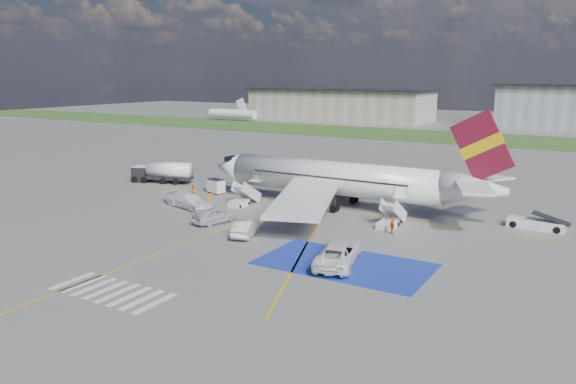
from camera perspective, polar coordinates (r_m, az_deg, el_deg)
name	(u,v)px	position (r m, az deg, el deg)	size (l,w,h in m)	color
ground	(269,235)	(54.62, -1.99, -4.36)	(400.00, 400.00, 0.00)	#60605E
grass_strip	(484,139)	(142.72, 19.25, 5.11)	(400.00, 30.00, 0.01)	#2D4C1E
taxiway_line_main	(325,210)	(64.68, 3.79, -1.79)	(120.00, 0.20, 0.01)	gold
taxiway_line_cross	(157,254)	(50.13, -13.12, -6.18)	(0.20, 60.00, 0.01)	gold
taxiway_line_diag	(325,210)	(64.68, 3.79, -1.79)	(0.20, 60.00, 0.01)	gold
staging_box	(344,264)	(46.66, 5.76, -7.29)	(14.00, 8.00, 0.01)	#1A2E9F
crosswalk	(112,292)	(42.77, -17.49, -9.63)	(9.00, 4.00, 0.01)	silver
terminal_west	(340,105)	(193.28, 5.29, 8.82)	(60.00, 22.00, 10.00)	gray
airliner	(345,179)	(65.08, 5.81, 1.31)	(36.81, 32.95, 11.92)	silver
airstairs_fwd	(241,200)	(66.62, -4.80, -0.86)	(1.90, 5.20, 3.60)	silver
airstairs_aft	(389,221)	(58.09, 10.23, -2.92)	(1.90, 5.20, 3.60)	silver
fuel_tanker	(163,174)	(82.28, -12.62, 1.80)	(9.01, 4.71, 2.98)	black
gpu_cart	(216,187)	(73.77, -7.33, 0.52)	(2.56, 1.99, 1.89)	silver
belt_loader	(537,224)	(61.91, 23.94, -3.03)	(5.88, 2.35, 1.74)	silver
car_silver_a	(215,215)	(59.07, -7.47, -2.36)	(1.98, 4.92, 1.68)	silver
car_silver_b	(246,228)	(54.17, -4.27, -3.66)	(1.67, 4.80, 1.58)	#ABAEB2
van_white_a	(339,249)	(46.56, 5.17, -5.77)	(2.95, 6.40, 2.40)	white
van_white_b	(189,198)	(66.17, -10.03, -0.63)	(2.37, 5.82, 2.28)	white
crew_fwd	(209,200)	(66.17, -8.01, -0.85)	(0.59, 0.39, 1.62)	orange
crew_nose	(192,191)	(72.05, -9.68, 0.13)	(0.77, 0.60, 1.59)	orange
crew_aft	(392,226)	(55.56, 10.57, -3.43)	(0.93, 0.39, 1.58)	orange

